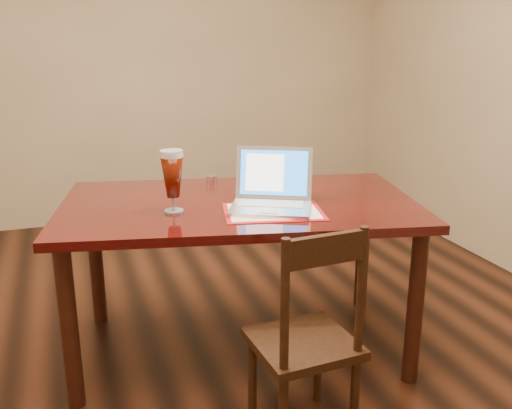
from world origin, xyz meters
name	(u,v)px	position (x,y,z in m)	size (l,w,h in m)	color
ground	(207,366)	(0.00, 0.00, 0.00)	(5.00, 5.00, 0.00)	black
dining_table	(239,219)	(0.21, 0.11, 0.70)	(1.84, 1.27, 1.07)	#450909
dining_chair	(307,340)	(0.26, -0.60, 0.43)	(0.41, 0.39, 0.91)	#311C0D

